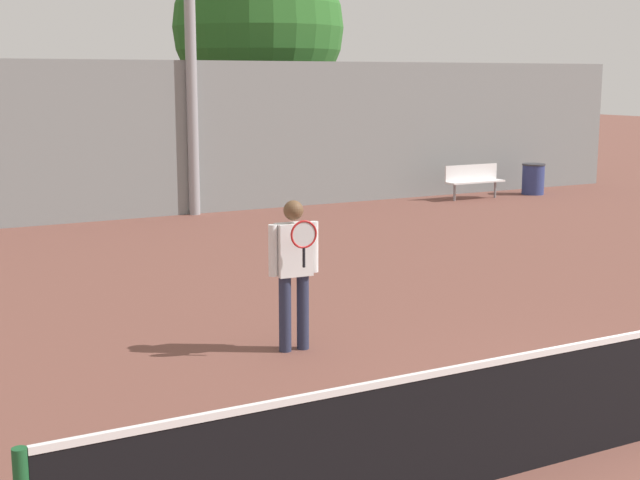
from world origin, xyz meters
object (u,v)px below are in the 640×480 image
Objects in this scene: tennis_player at (294,265)px; trash_bin at (533,179)px; bench_courtside_near at (473,178)px; tree_green_tall at (258,28)px.

tennis_player reaches higher than trash_bin.
tree_green_tall is at bearing 129.18° from bench_courtside_near.
tennis_player is 13.49m from bench_courtside_near.
tennis_player is 15.55m from tree_green_tall.
trash_bin is at bearing 41.47° from tennis_player.
tree_green_tall reaches higher than trash_bin.
tree_green_tall is (5.97, 13.96, 3.39)m from tennis_player.
tennis_player is at bearing -113.15° from tree_green_tall.
trash_bin is 0.12× the size of tree_green_tall.
bench_courtside_near is (9.79, 9.27, -0.45)m from tennis_player.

